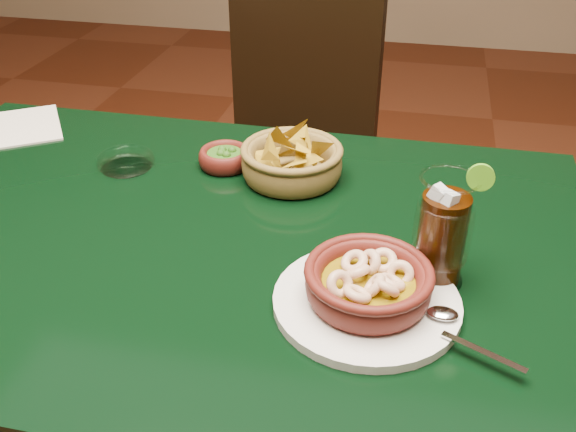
% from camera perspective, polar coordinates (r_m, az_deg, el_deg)
% --- Properties ---
extents(dining_table, '(1.20, 0.80, 0.75)m').
position_cam_1_polar(dining_table, '(1.06, -7.22, -5.84)').
color(dining_table, black).
rests_on(dining_table, ground).
extents(dining_chair, '(0.51, 0.51, 0.95)m').
position_cam_1_polar(dining_chair, '(1.71, -0.30, 5.27)').
color(dining_chair, black).
rests_on(dining_chair, ground).
extents(shrimp_plate, '(0.32, 0.25, 0.07)m').
position_cam_1_polar(shrimp_plate, '(0.84, 7.15, -6.33)').
color(shrimp_plate, silver).
rests_on(shrimp_plate, dining_table).
extents(chip_basket, '(0.21, 0.21, 0.13)m').
position_cam_1_polar(chip_basket, '(1.12, 0.34, 4.86)').
color(chip_basket, olive).
rests_on(chip_basket, dining_table).
extents(guacamole_ramekin, '(0.11, 0.11, 0.04)m').
position_cam_1_polar(guacamole_ramekin, '(1.18, -5.64, 5.18)').
color(guacamole_ramekin, '#48140F').
rests_on(guacamole_ramekin, dining_table).
extents(cola_drink, '(0.16, 0.16, 0.18)m').
position_cam_1_polar(cola_drink, '(0.87, 13.57, -1.37)').
color(cola_drink, white).
rests_on(cola_drink, dining_table).
extents(glass_ashtray, '(0.11, 0.11, 0.03)m').
position_cam_1_polar(glass_ashtray, '(1.21, -14.22, 4.73)').
color(glass_ashtray, white).
rests_on(glass_ashtray, dining_table).
extents(paper_menu, '(0.22, 0.23, 0.00)m').
position_cam_1_polar(paper_menu, '(1.44, -22.41, 7.38)').
color(paper_menu, beige).
rests_on(paper_menu, dining_table).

